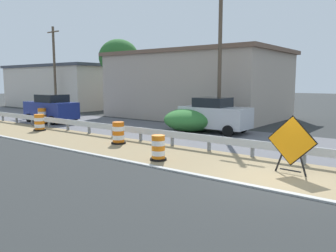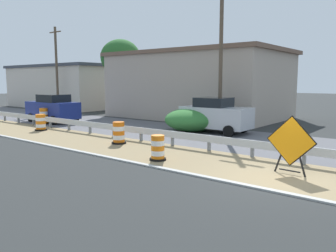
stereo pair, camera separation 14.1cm
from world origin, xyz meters
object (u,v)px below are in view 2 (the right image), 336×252
traffic_barrel_close (119,134)px  warning_sign_diamond (291,143)px  car_lead_far_lane (53,108)px  car_mid_far_lane (215,115)px  traffic_barrel_far (44,117)px  utility_pole_mid (57,68)px  traffic_barrel_nearest (158,149)px  traffic_barrel_mid (41,123)px  utility_pole_near (221,53)px

traffic_barrel_close → warning_sign_diamond: bearing=-92.6°
car_lead_far_lane → car_mid_far_lane: bearing=-166.9°
traffic_barrel_far → car_lead_far_lane: 1.34m
traffic_barrel_close → car_mid_far_lane: 6.50m
traffic_barrel_close → car_mid_far_lane: bearing=-16.8°
traffic_barrel_far → utility_pole_mid: 10.85m
traffic_barrel_close → traffic_barrel_far: 10.13m
traffic_barrel_far → utility_pole_mid: bearing=50.3°
warning_sign_diamond → car_mid_far_lane: (6.59, 6.73, -0.01)m
traffic_barrel_nearest → car_lead_far_lane: car_lead_far_lane is taller
traffic_barrel_far → car_lead_far_lane: bearing=25.9°
warning_sign_diamond → traffic_barrel_mid: size_ratio=1.94×
utility_pole_mid → traffic_barrel_mid: bearing=-128.6°
traffic_barrel_far → utility_pole_near: bearing=-65.5°
car_mid_far_lane → utility_pole_mid: utility_pole_mid is taller
traffic_barrel_close → traffic_barrel_mid: 7.19m
traffic_barrel_close → utility_pole_mid: 20.06m
traffic_barrel_nearest → traffic_barrel_mid: 11.14m
traffic_barrel_nearest → utility_pole_near: bearing=14.5°
car_lead_far_lane → utility_pole_near: size_ratio=0.48×
traffic_barrel_mid → traffic_barrel_far: (1.92, 2.73, 0.06)m
warning_sign_diamond → car_lead_far_lane: size_ratio=0.44×
traffic_barrel_mid → utility_pole_near: (7.14, -8.73, 4.36)m
traffic_barrel_mid → car_mid_far_lane: (6.07, -9.05, 0.59)m
traffic_barrel_mid → traffic_barrel_far: traffic_barrel_far is taller
traffic_barrel_nearest → traffic_barrel_mid: (1.68, 11.01, 0.02)m
traffic_barrel_mid → car_lead_far_lane: (3.03, 3.27, 0.59)m
traffic_barrel_close → car_lead_far_lane: car_lead_far_lane is taller
car_lead_far_lane → traffic_barrel_far: bearing=115.1°
traffic_barrel_mid → traffic_barrel_nearest: bearing=-98.7°
utility_pole_near → car_mid_far_lane: bearing=-163.3°
traffic_barrel_nearest → utility_pole_mid: 24.12m
car_mid_far_lane → utility_pole_near: utility_pole_near is taller
traffic_barrel_nearest → traffic_barrel_close: 4.13m
car_lead_far_lane → car_mid_far_lane: car_mid_far_lane is taller
traffic_barrel_close → car_lead_far_lane: bearing=73.2°
utility_pole_near → utility_pole_mid: size_ratio=1.12×
traffic_barrel_nearest → traffic_barrel_close: (1.55, 3.83, 0.05)m
traffic_barrel_far → car_mid_far_lane: car_mid_far_lane is taller
traffic_barrel_close → utility_pole_mid: bearing=64.3°
car_mid_far_lane → traffic_barrel_close: bearing=-107.7°
traffic_barrel_mid → car_mid_far_lane: size_ratio=0.24×
traffic_barrel_nearest → traffic_barrel_close: bearing=68.0°
traffic_barrel_close → traffic_barrel_far: size_ratio=0.95×
utility_pole_mid → utility_pole_near: bearing=-93.8°
car_lead_far_lane → utility_pole_near: 13.24m
utility_pole_near → utility_pole_mid: (1.27, 19.29, -0.49)m
utility_pole_mid → warning_sign_diamond: bearing=-108.7°
traffic_barrel_close → car_mid_far_lane: car_mid_far_lane is taller
traffic_barrel_close → utility_pole_near: bearing=-12.0°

